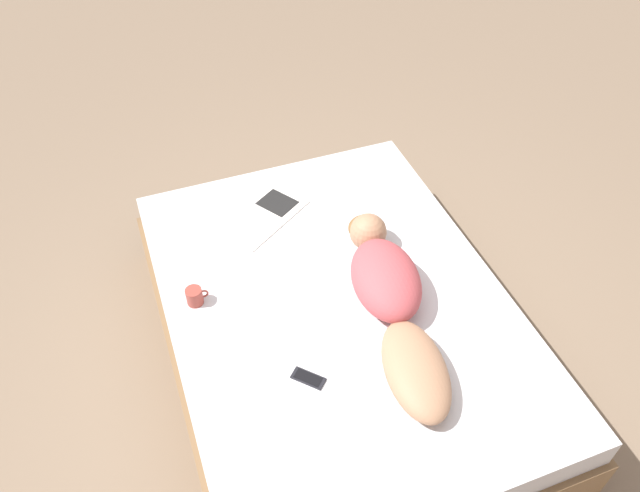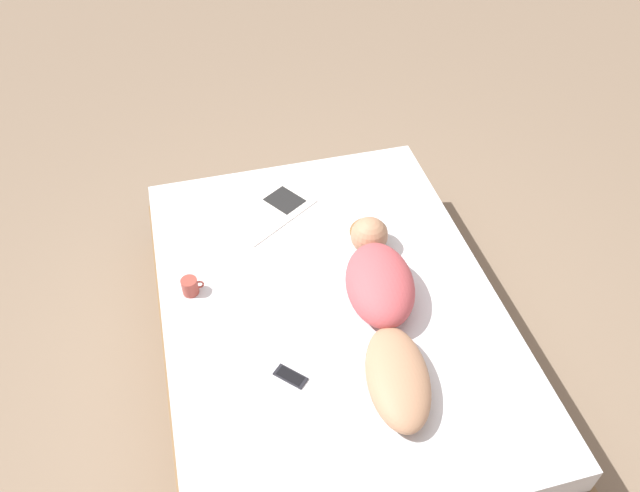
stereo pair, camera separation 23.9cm
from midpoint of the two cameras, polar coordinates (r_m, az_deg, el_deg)
ground_plane at (r=3.55m, az=-0.53°, el=-10.19°), size 12.00×12.00×0.00m
bed at (r=3.34m, az=-0.56°, el=-7.82°), size 1.72×2.33×0.50m
person at (r=3.05m, az=4.25°, el=-4.58°), size 0.47×1.28×0.22m
open_magazine at (r=3.60m, az=-7.05°, el=2.79°), size 0.59×0.52×0.01m
coffee_mug at (r=3.19m, az=-13.51°, el=-4.55°), size 0.11×0.08×0.09m
cell_phone at (r=2.88m, az=-3.51°, el=-12.07°), size 0.15×0.16×0.01m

